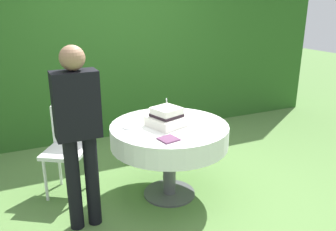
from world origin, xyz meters
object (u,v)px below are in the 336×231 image
at_px(serving_plate_near, 153,113).
at_px(standing_person, 78,128).
at_px(serving_plate_far, 204,130).
at_px(serving_plate_right, 204,123).
at_px(cake_table, 169,136).
at_px(garden_chair, 68,142).
at_px(wedding_cake, 167,117).
at_px(napkin_stack, 168,139).
at_px(serving_plate_left, 128,127).

relative_size(serving_plate_near, standing_person, 0.07).
xyz_separation_m(serving_plate_far, serving_plate_right, (0.09, 0.17, 0.00)).
bearing_deg(cake_table, garden_chair, 150.32).
xyz_separation_m(wedding_cake, napkin_stack, (-0.14, -0.34, -0.08)).
relative_size(serving_plate_left, serving_plate_right, 0.97).
xyz_separation_m(serving_plate_near, serving_plate_left, (-0.38, -0.31, 0.00)).
distance_m(wedding_cake, napkin_stack, 0.38).
relative_size(serving_plate_near, serving_plate_right, 0.90).
bearing_deg(garden_chair, napkin_stack, -49.28).
xyz_separation_m(serving_plate_left, napkin_stack, (0.23, -0.43, 0.00)).
bearing_deg(wedding_cake, serving_plate_far, -47.01).
relative_size(wedding_cake, napkin_stack, 2.55).
relative_size(serving_plate_far, serving_plate_right, 1.08).
distance_m(cake_table, serving_plate_left, 0.42).
xyz_separation_m(cake_table, napkin_stack, (-0.17, -0.34, 0.12)).
bearing_deg(serving_plate_far, garden_chair, 145.08).
bearing_deg(cake_table, serving_plate_left, 166.80).
distance_m(wedding_cake, serving_plate_right, 0.38).
distance_m(serving_plate_near, serving_plate_right, 0.61).
bearing_deg(standing_person, serving_plate_left, 26.68).
xyz_separation_m(cake_table, serving_plate_right, (0.32, -0.11, 0.12)).
bearing_deg(standing_person, serving_plate_near, 32.70).
relative_size(wedding_cake, garden_chair, 0.44).
height_order(cake_table, serving_plate_near, serving_plate_near).
height_order(wedding_cake, serving_plate_far, wedding_cake).
bearing_deg(serving_plate_right, napkin_stack, -154.25).
distance_m(serving_plate_far, serving_plate_right, 0.19).
xyz_separation_m(garden_chair, standing_person, (0.01, -0.68, 0.39)).
xyz_separation_m(cake_table, serving_plate_left, (-0.39, 0.09, 0.12)).
relative_size(cake_table, serving_plate_near, 10.72).
relative_size(serving_plate_far, standing_person, 0.08).
relative_size(serving_plate_near, napkin_stack, 0.70).
height_order(wedding_cake, serving_plate_right, wedding_cake).
relative_size(serving_plate_right, garden_chair, 0.14).
xyz_separation_m(serving_plate_left, serving_plate_right, (0.71, -0.20, 0.00)).
distance_m(wedding_cake, serving_plate_far, 0.39).
distance_m(cake_table, standing_person, 0.95).
height_order(serving_plate_near, garden_chair, garden_chair).
relative_size(wedding_cake, serving_plate_near, 3.66).
bearing_deg(cake_table, serving_plate_near, 91.98).
bearing_deg(garden_chair, serving_plate_right, -26.92).
height_order(serving_plate_far, serving_plate_left, same).
distance_m(serving_plate_right, napkin_stack, 0.54).
xyz_separation_m(serving_plate_near, garden_chair, (-0.89, 0.11, -0.23)).
relative_size(serving_plate_right, napkin_stack, 0.78).
xyz_separation_m(cake_table, standing_person, (-0.90, -0.16, 0.28)).
relative_size(cake_table, napkin_stack, 7.48).
relative_size(serving_plate_near, serving_plate_far, 0.83).
bearing_deg(garden_chair, serving_plate_far, -34.92).
distance_m(wedding_cake, serving_plate_left, 0.38).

